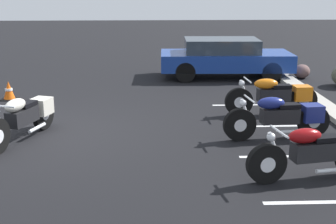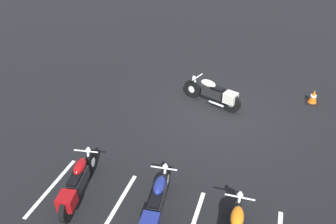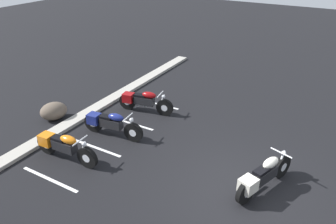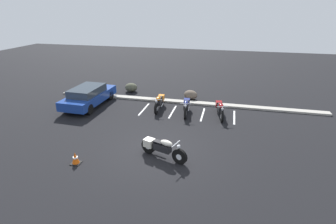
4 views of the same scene
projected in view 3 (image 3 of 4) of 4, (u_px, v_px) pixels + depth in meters
ground at (242, 191)px, 8.70m from camera, size 60.00×60.00×0.00m
motorcycle_cream_featured at (263, 176)px, 8.50m from camera, size 2.19×1.01×0.90m
parked_bike_0 at (63, 146)px, 9.77m from camera, size 0.63×2.26×0.89m
parked_bike_1 at (110, 123)px, 10.99m from camera, size 0.67×2.24×0.88m
parked_bike_2 at (143, 101)px, 12.55m from camera, size 0.76×2.20×0.87m
concrete_curb at (64, 127)px, 11.59m from camera, size 18.00×0.50×0.12m
landscape_rock_2 at (54, 111)px, 12.10m from camera, size 1.22×1.13×0.65m
stall_line_0 at (50, 179)px, 9.13m from camera, size 0.10×2.10×0.00m
stall_line_1 at (95, 147)px, 10.55m from camera, size 0.10×2.10×0.00m
stall_line_2 at (129, 123)px, 11.98m from camera, size 0.10×2.10×0.00m
stall_line_3 at (156, 103)px, 13.41m from camera, size 0.10×2.10×0.00m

